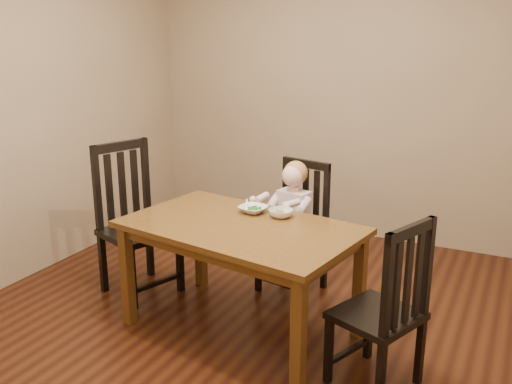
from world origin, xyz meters
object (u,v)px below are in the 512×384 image
at_px(dining_table, 240,237).
at_px(chair_right, 385,309).
at_px(toddler, 292,214).
at_px(chair_left, 135,222).
at_px(bowl_peas, 253,209).
at_px(chair_child, 296,229).
at_px(bowl_veg, 281,213).

relative_size(dining_table, chair_right, 1.61).
bearing_deg(toddler, chair_right, 146.97).
distance_m(chair_left, bowl_peas, 0.99).
distance_m(chair_child, chair_right, 1.34).
distance_m(dining_table, chair_left, 1.02).
bearing_deg(bowl_veg, toddler, 102.67).
bearing_deg(chair_child, bowl_veg, 112.05).
bearing_deg(chair_right, bowl_veg, 81.63).
height_order(dining_table, bowl_veg, bowl_veg).
bearing_deg(bowl_peas, chair_right, -24.76).
xyz_separation_m(chair_child, bowl_peas, (-0.12, -0.50, 0.29)).
bearing_deg(toddler, bowl_peas, 88.40).
xyz_separation_m(chair_left, toddler, (1.07, 0.51, 0.07)).
xyz_separation_m(chair_left, bowl_veg, (1.17, 0.06, 0.22)).
relative_size(toddler, bowl_peas, 2.88).
bearing_deg(chair_right, chair_left, 99.72).
distance_m(toddler, bowl_veg, 0.49).
distance_m(dining_table, bowl_veg, 0.33).
height_order(dining_table, chair_left, chair_left).
relative_size(dining_table, chair_child, 1.62).
height_order(chair_child, bowl_veg, chair_child).
height_order(dining_table, chair_right, chair_right).
relative_size(dining_table, bowl_peas, 8.71).
height_order(chair_left, bowl_peas, chair_left).
bearing_deg(toddler, chair_child, -90.00).
xyz_separation_m(chair_child, chair_right, (0.92, -0.97, 0.00)).
xyz_separation_m(chair_right, toddler, (-0.93, 0.92, 0.13)).
distance_m(chair_left, bowl_veg, 1.19).
relative_size(chair_right, bowl_peas, 5.42).
bearing_deg(bowl_peas, toddler, 76.66).
height_order(dining_table, bowl_peas, bowl_peas).
distance_m(toddler, bowl_peas, 0.48).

